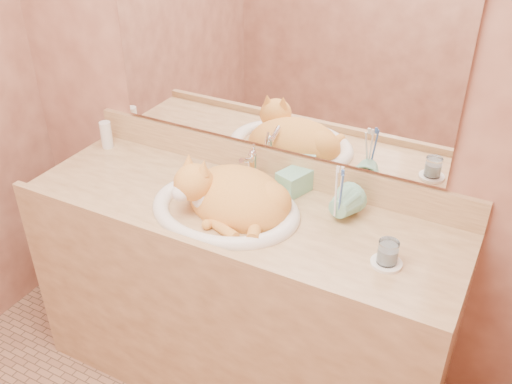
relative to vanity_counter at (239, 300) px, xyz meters
The scene contains 12 objects.
wall_back 0.87m from the vanity_counter, 90.00° to the left, with size 2.40×0.02×2.50m, color brown.
vanity_counter is the anchor object (origin of this frame).
mirror 1.00m from the vanity_counter, 90.00° to the left, with size 1.30×0.02×0.80m, color white.
sink_basin 0.51m from the vanity_counter, 149.91° to the right, with size 0.53×0.44×0.17m, color white, non-canonical shape.
faucet 0.54m from the vanity_counter, 100.55° to the left, with size 0.04×0.11×0.15m, color white, non-canonical shape.
cat 0.49m from the vanity_counter, behind, with size 0.39×0.32×0.21m, color orange, non-canonical shape.
soap_dispenser 0.55m from the vanity_counter, 55.37° to the left, with size 0.09×0.09×0.19m, color #7BC6A6.
toothbrush_cup 0.59m from the vanity_counter, 14.05° to the left, with size 0.12×0.12×0.11m, color #7BC6A6.
toothbrushes 0.66m from the vanity_counter, 14.05° to the left, with size 0.04×0.04×0.22m, color white, non-canonical shape.
saucer 0.70m from the vanity_counter, ahead, with size 0.10×0.10×0.01m, color white.
water_glass 0.73m from the vanity_counter, ahead, with size 0.06×0.06×0.08m, color white.
lotion_bottle 0.88m from the vanity_counter, 167.02° to the left, with size 0.05×0.05×0.11m, color white.
Camera 1 is at (0.84, -0.72, 1.98)m, focal length 40.00 mm.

